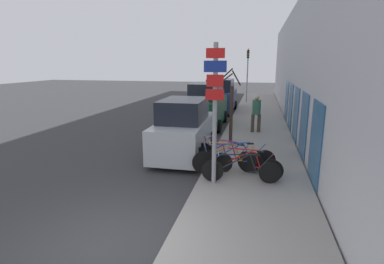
{
  "coord_description": "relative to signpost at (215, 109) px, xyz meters",
  "views": [
    {
      "loc": [
        2.64,
        -4.71,
        3.49
      ],
      "look_at": [
        0.42,
        5.1,
        1.16
      ],
      "focal_mm": 28.0,
      "sensor_mm": 36.0,
      "label": 1
    }
  ],
  "objects": [
    {
      "name": "ground_plane",
      "position": [
        -1.47,
        7.95,
        -2.27
      ],
      "size": [
        80.0,
        80.0,
        0.0
      ],
      "primitive_type": "plane",
      "color": "#333335"
    },
    {
      "name": "street_tree",
      "position": [
        0.03,
        4.28,
        -0.66
      ],
      "size": [
        1.1,
        0.74,
        3.14
      ],
      "color": "#3D2D23",
      "rests_on": "sidewalk_curb"
    },
    {
      "name": "signpost",
      "position": [
        0.0,
        0.0,
        0.0
      ],
      "size": [
        0.6,
        0.14,
        3.86
      ],
      "color": "#939399",
      "rests_on": "sidewalk_curb"
    },
    {
      "name": "pedestrian_near",
      "position": [
        1.05,
        6.83,
        -1.06
      ],
      "size": [
        0.47,
        0.41,
        1.82
      ],
      "rotation": [
        0.0,
        0.0,
        0.25
      ],
      "color": "#4C3D2D",
      "rests_on": "sidewalk_curb"
    },
    {
      "name": "parked_car_1",
      "position": [
        -1.67,
        8.28,
        -1.16
      ],
      "size": [
        1.96,
        4.6,
        2.42
      ],
      "rotation": [
        0.0,
        0.0,
        0.0
      ],
      "color": "#144728",
      "rests_on": "ground"
    },
    {
      "name": "bicycle_0",
      "position": [
        0.76,
        0.19,
        -1.74
      ],
      "size": [
        2.24,
        0.45,
        0.87
      ],
      "rotation": [
        0.0,
        0.0,
        1.69
      ],
      "color": "black",
      "rests_on": "sidewalk_curb"
    },
    {
      "name": "parked_car_0",
      "position": [
        -1.59,
        2.89,
        -1.27
      ],
      "size": [
        1.99,
        4.44,
        2.18
      ],
      "rotation": [
        0.0,
        0.0,
        0.02
      ],
      "color": "#B2B7BC",
      "rests_on": "ground"
    },
    {
      "name": "bicycle_2",
      "position": [
        0.5,
        0.92,
        -1.7
      ],
      "size": [
        2.52,
        0.82,
        0.98
      ],
      "rotation": [
        0.0,
        0.0,
        1.86
      ],
      "color": "black",
      "rests_on": "sidewalk_curb"
    },
    {
      "name": "bicycle_3",
      "position": [
        0.26,
        1.16,
        -1.73
      ],
      "size": [
        2.26,
        0.52,
        0.91
      ],
      "rotation": [
        0.0,
        0.0,
        1.41
      ],
      "color": "black",
      "rests_on": "sidewalk_curb"
    },
    {
      "name": "parked_car_2",
      "position": [
        -1.6,
        13.71,
        -1.19
      ],
      "size": [
        2.16,
        4.67,
        2.36
      ],
      "rotation": [
        0.0,
        0.0,
        -0.01
      ],
      "color": "navy",
      "rests_on": "ground"
    },
    {
      "name": "sidewalk_curb",
      "position": [
        1.13,
        10.75,
        -2.19
      ],
      "size": [
        3.2,
        32.0,
        0.15
      ],
      "color": "gray",
      "rests_on": "ground"
    },
    {
      "name": "bicycle_1",
      "position": [
        0.9,
        0.73,
        -1.74
      ],
      "size": [
        2.1,
        0.64,
        0.86
      ],
      "rotation": [
        0.0,
        0.0,
        1.33
      ],
      "color": "black",
      "rests_on": "sidewalk_curb"
    },
    {
      "name": "traffic_light",
      "position": [
        0.06,
        18.34,
        0.77
      ],
      "size": [
        0.2,
        0.3,
        4.5
      ],
      "color": "#939399",
      "rests_on": "sidewalk_curb"
    },
    {
      "name": "building_facade",
      "position": [
        2.88,
        10.69,
        0.96
      ],
      "size": [
        0.23,
        32.0,
        6.5
      ],
      "color": "#BCBCC1",
      "rests_on": "ground"
    },
    {
      "name": "bicycle_4",
      "position": [
        0.15,
        1.41,
        -1.72
      ],
      "size": [
        2.1,
        1.06,
        0.92
      ],
      "rotation": [
        0.0,
        0.0,
        1.11
      ],
      "color": "black",
      "rests_on": "sidewalk_curb"
    }
  ]
}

